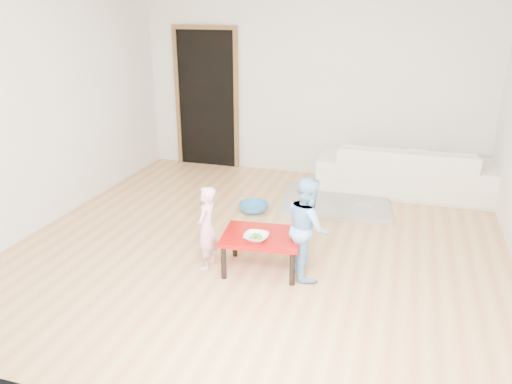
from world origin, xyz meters
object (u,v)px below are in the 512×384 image
at_px(bowl, 256,237).
at_px(child_pink, 206,228).
at_px(child_blue, 308,227).
at_px(basin, 254,208).
at_px(sofa, 405,169).
at_px(red_table, 262,252).

xyz_separation_m(bowl, child_pink, (-0.49, 0.02, 0.02)).
relative_size(child_blue, basin, 2.64).
height_order(sofa, child_pink, child_pink).
bearing_deg(sofa, child_pink, 56.46).
relative_size(bowl, child_blue, 0.23).
distance_m(bowl, basin, 1.57).
xyz_separation_m(red_table, basin, (-0.50, 1.34, -0.13)).
xyz_separation_m(red_table, child_blue, (0.42, 0.05, 0.29)).
bearing_deg(child_blue, bowl, 85.67).
xyz_separation_m(red_table, bowl, (-0.02, -0.12, 0.21)).
relative_size(red_table, bowl, 3.27).
relative_size(child_pink, basin, 2.26).
distance_m(bowl, child_pink, 0.49).
bearing_deg(basin, sofa, 36.06).
height_order(child_blue, basin, child_blue).
bearing_deg(sofa, bowl, 64.63).
height_order(red_table, child_pink, child_pink).
bearing_deg(child_blue, sofa, -43.69).
xyz_separation_m(sofa, bowl, (-1.25, -2.72, 0.06)).
bearing_deg(red_table, child_blue, 7.29).
height_order(red_table, bowl, bowl).
bearing_deg(basin, bowl, -71.84).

